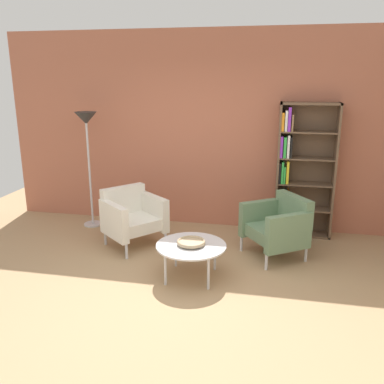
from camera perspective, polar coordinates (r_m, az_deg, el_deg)
name	(u,v)px	position (r m, az deg, el deg)	size (l,w,h in m)	color
ground_plane	(173,303)	(4.37, -2.66, -15.06)	(8.32, 8.32, 0.00)	tan
brick_back_panel	(212,131)	(6.22, 2.79, 8.43)	(6.40, 0.12, 2.90)	#B2664C
bookshelf_tall	(299,172)	(6.04, 14.63, 2.72)	(0.80, 0.30, 1.90)	brown
coffee_table_low	(191,247)	(4.70, -0.12, -7.64)	(0.80, 0.80, 0.40)	silver
decorative_bowl	(191,242)	(4.68, -0.12, -6.92)	(0.32, 0.32, 0.05)	tan
armchair_corner_red	(278,225)	(5.36, 11.86, -4.50)	(0.93, 0.94, 0.78)	slate
armchair_near_window	(132,216)	(5.64, -8.31, -3.29)	(0.94, 0.95, 0.78)	white
floor_lamp_torchiere	(87,132)	(6.31, -14.35, 8.05)	(0.32, 0.32, 1.74)	silver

